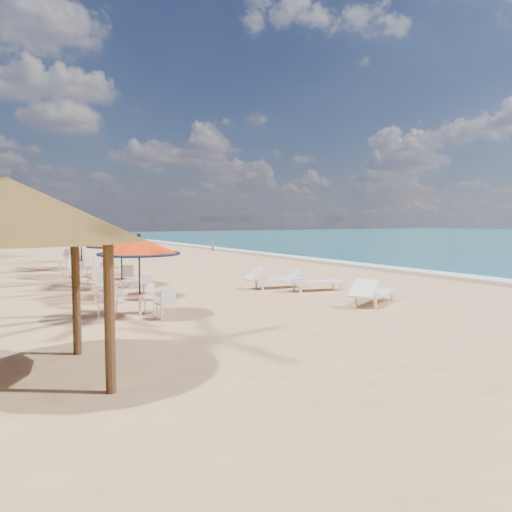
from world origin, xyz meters
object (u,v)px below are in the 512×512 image
Objects in this scene: station_0 at (140,256)px; station_3 at (81,236)px; station_1 at (120,248)px; lounger_near at (372,292)px; lounger_far at (273,278)px; palapa at (6,210)px; lounger_mid at (311,281)px; station_2 at (111,241)px; station_4 at (70,231)px.

station_0 is 9.98m from station_3.
station_1 is 0.95× the size of lounger_near.
lounger_near reaches higher than lounger_far.
palapa reaches higher than lounger_far.
station_0 reaches higher than lounger_mid.
lounger_mid is (0.14, 3.07, -0.01)m from lounger_near.
station_3 is 1.05× the size of lounger_far.
station_3 reaches higher than lounger_far.
palapa reaches higher than station_1.
lounger_far is (5.32, -0.29, -1.22)m from station_1.
station_2 reaches higher than lounger_mid.
lounger_mid is 0.55× the size of palapa.
station_1 reaches higher than lounger_far.
lounger_far is at bearing -3.08° from station_1.
station_1 is 0.92× the size of station_3.
lounger_mid is at bearing -51.30° from lounger_far.
lounger_near is at bearing -37.53° from station_1.
station_2 is at bearing 67.78° from palapa.
station_1 is at bearing -99.06° from station_2.
station_0 is at bearing -97.01° from station_1.
station_4 reaches higher than lounger_far.
station_2 is at bearing 80.94° from station_1.
station_2 is (0.48, 3.00, 0.10)m from station_1.
lounger_mid is at bearing -64.66° from station_4.
station_1 is (0.38, 3.08, 0.03)m from station_0.
lounger_near is 4.33m from lounger_far.
station_4 is at bearing 76.95° from palapa.
station_1 is 6.40m from lounger_mid.
station_3 is at bearing 74.63° from palapa.
station_4 is 13.28m from lounger_mid.
station_4 is 16.05m from lounger_near.
lounger_far is (4.88, -10.71, -1.51)m from station_4.
station_0 is 0.92× the size of station_2.
station_1 is 5.47m from lounger_far.
station_0 is 5.09m from palapa.
station_4 is (0.45, 10.42, 0.29)m from station_1.
station_4 is at bearing 87.53° from station_1.
station_4 is 17.81m from palapa.
lounger_near reaches higher than lounger_mid.
station_0 is 0.98× the size of station_1.
station_4 reaches higher than station_2.
station_1 is at bearing 82.99° from station_0.
palapa is (-4.05, -9.91, 0.91)m from station_2.
lounger_near is (5.51, -15.00, -1.50)m from station_4.
palapa reaches higher than lounger_mid.
station_0 is at bearing 50.19° from palapa.
station_2 is 3.89m from station_3.
palapa is (-8.89, -6.62, 2.23)m from lounger_far.
lounger_mid is (5.65, -11.93, -1.52)m from station_4.
station_3 is at bearing 89.44° from lounger_near.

